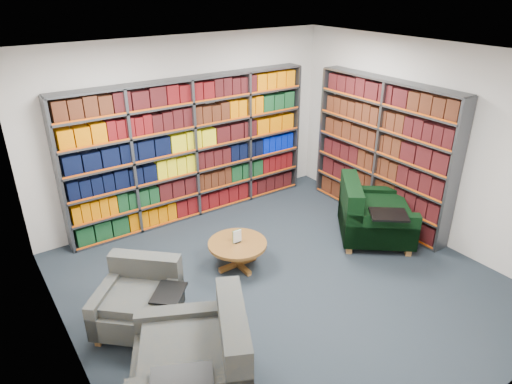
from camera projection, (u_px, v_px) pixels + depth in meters
room_shell at (286, 183)px, 5.23m from camera, size 5.02×5.02×2.82m
bookshelf_back at (193, 150)px, 7.10m from camera, size 4.00×0.28×2.20m
bookshelf_right at (381, 152)px, 7.00m from camera, size 0.28×2.50×2.20m
chair_teal_left at (141, 300)px, 5.05m from camera, size 1.15×1.15×0.74m
chair_green_right at (370, 217)px, 6.65m from camera, size 1.40×1.41×0.91m
chair_teal_front at (201, 363)px, 4.13m from camera, size 1.36×1.38×0.93m
coffee_table at (237, 247)px, 6.04m from camera, size 0.78×0.78×0.55m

